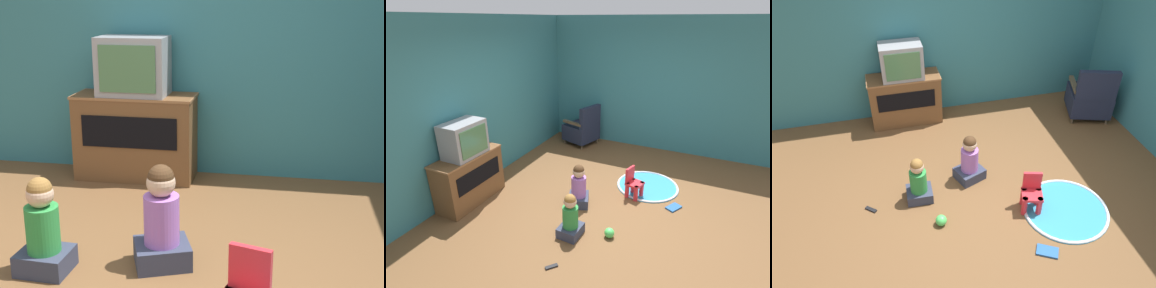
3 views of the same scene
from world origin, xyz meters
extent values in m
cube|color=teal|center=(-0.14, 2.24, 1.37)|extent=(5.72, 0.12, 2.74)
cube|color=brown|center=(-0.70, 1.94, 0.39)|extent=(1.08, 0.43, 0.78)
cube|color=#90603A|center=(-0.70, 1.94, 0.77)|extent=(1.10, 0.43, 0.02)
cube|color=black|center=(-0.70, 1.73, 0.49)|extent=(0.86, 0.01, 0.28)
cube|color=#939399|center=(-0.70, 1.94, 1.04)|extent=(0.61, 0.39, 0.52)
cube|color=#47754C|center=(-0.70, 1.74, 1.04)|extent=(0.50, 0.02, 0.40)
cube|color=red|center=(0.52, -0.25, 0.37)|extent=(0.22, 0.09, 0.24)
cube|color=#33384C|center=(-0.08, 0.37, 0.07)|extent=(0.43, 0.40, 0.15)
cylinder|color=#A566BF|center=(-0.08, 0.37, 0.31)|extent=(0.22, 0.22, 0.32)
sphere|color=#D8AD8C|center=(-0.08, 0.37, 0.56)|extent=(0.18, 0.18, 0.18)
sphere|color=#472D19|center=(-0.08, 0.37, 0.59)|extent=(0.17, 0.17, 0.17)
cube|color=#33384C|center=(-0.78, 0.16, 0.07)|extent=(0.33, 0.29, 0.14)
cylinder|color=#2D8C3F|center=(-0.78, 0.16, 0.29)|extent=(0.21, 0.21, 0.30)
sphere|color=#D8AD8C|center=(-0.78, 0.16, 0.51)|extent=(0.17, 0.17, 0.17)
sphere|color=olive|center=(-0.78, 0.16, 0.54)|extent=(0.15, 0.15, 0.15)
camera|label=1|loc=(0.66, -2.62, 1.70)|focal=50.00mm
camera|label=2|loc=(-3.64, -1.31, 2.67)|focal=28.00mm
camera|label=3|loc=(-1.06, -3.18, 3.40)|focal=35.00mm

